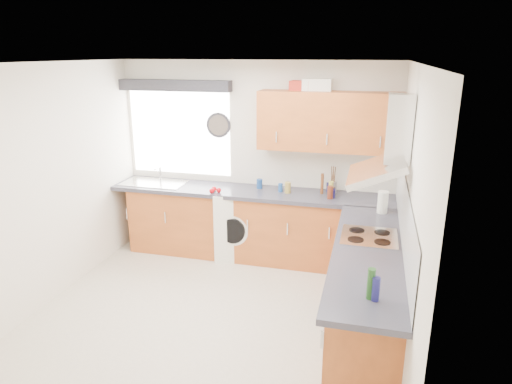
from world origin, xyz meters
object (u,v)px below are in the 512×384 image
(oven, at_px, (365,283))
(upper_cabinets, at_px, (329,122))
(washing_machine, at_px, (239,223))
(extractor_hood, at_px, (388,149))

(oven, xyz_separation_m, upper_cabinets, (-0.55, 1.32, 1.38))
(oven, relative_size, washing_machine, 0.95)
(upper_cabinets, bearing_deg, oven, -67.46)
(washing_machine, bearing_deg, extractor_hood, -48.56)
(upper_cabinets, distance_m, washing_machine, 1.75)
(oven, height_order, extractor_hood, extractor_hood)
(extractor_hood, bearing_deg, upper_cabinets, 116.13)
(oven, height_order, washing_machine, washing_machine)
(upper_cabinets, height_order, washing_machine, upper_cabinets)
(oven, bearing_deg, washing_machine, 143.52)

